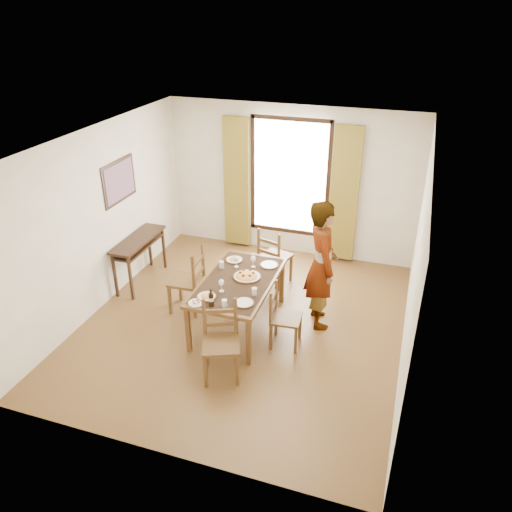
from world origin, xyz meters
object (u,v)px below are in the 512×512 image
(dining_table, at_px, (238,284))
(man, at_px, (322,265))
(console_table, at_px, (139,245))
(pasta_platter, at_px, (247,274))

(dining_table, xyz_separation_m, man, (1.08, 0.45, 0.26))
(console_table, bearing_deg, man, -4.04)
(dining_table, height_order, pasta_platter, pasta_platter)
(dining_table, bearing_deg, man, 22.46)
(pasta_platter, bearing_deg, man, 19.19)
(console_table, relative_size, dining_table, 0.70)
(dining_table, relative_size, man, 0.90)
(dining_table, height_order, man, man)
(console_table, distance_m, man, 3.08)
(console_table, relative_size, man, 0.63)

